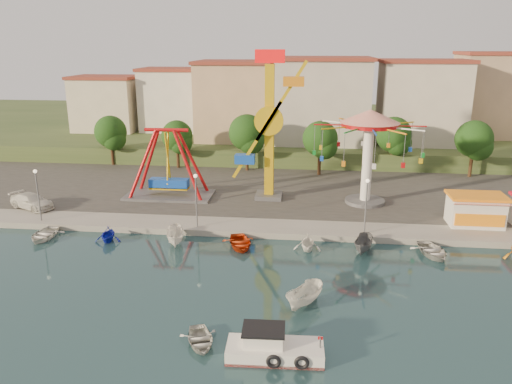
# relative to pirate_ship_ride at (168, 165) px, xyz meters

# --- Properties ---
(ground) EXTENTS (200.00, 200.00, 0.00)m
(ground) POSITION_rel_pirate_ship_ride_xyz_m (13.40, -22.46, -4.39)
(ground) COLOR #16353C
(ground) RESTS_ON ground
(quay_deck) EXTENTS (200.00, 100.00, 0.60)m
(quay_deck) POSITION_rel_pirate_ship_ride_xyz_m (13.40, 39.54, -4.09)
(quay_deck) COLOR #9E998E
(quay_deck) RESTS_ON ground
(asphalt_pad) EXTENTS (90.00, 28.00, 0.01)m
(asphalt_pad) POSITION_rel_pirate_ship_ride_xyz_m (13.40, 7.54, -3.79)
(asphalt_pad) COLOR #4C4944
(asphalt_pad) RESTS_ON quay_deck
(hill_terrace) EXTENTS (200.00, 60.00, 3.00)m
(hill_terrace) POSITION_rel_pirate_ship_ride_xyz_m (13.40, 44.54, -2.89)
(hill_terrace) COLOR #384C26
(hill_terrace) RESTS_ON ground
(pirate_ship_ride) EXTENTS (10.00, 5.00, 8.00)m
(pirate_ship_ride) POSITION_rel_pirate_ship_ride_xyz_m (0.00, 0.00, 0.00)
(pirate_ship_ride) COLOR #59595E
(pirate_ship_ride) RESTS_ON quay_deck
(kamikaze_tower) EXTENTS (5.69, 3.10, 16.50)m
(kamikaze_tower) POSITION_rel_pirate_ship_ride_xyz_m (11.82, 0.49, 4.14)
(kamikaze_tower) COLOR #59595E
(kamikaze_tower) RESTS_ON quay_deck
(wave_swinger) EXTENTS (11.60, 11.60, 10.40)m
(wave_swinger) POSITION_rel_pirate_ship_ride_xyz_m (22.36, -0.02, 3.80)
(wave_swinger) COLOR #59595E
(wave_swinger) RESTS_ON quay_deck
(booth_left) EXTENTS (5.40, 3.78, 3.08)m
(booth_left) POSITION_rel_pirate_ship_ride_xyz_m (32.33, -5.97, -2.23)
(booth_left) COLOR white
(booth_left) RESTS_ON quay_deck
(lamp_post_0) EXTENTS (0.14, 0.14, 5.00)m
(lamp_post_0) POSITION_rel_pirate_ship_ride_xyz_m (-10.60, -9.46, -1.29)
(lamp_post_0) COLOR #59595E
(lamp_post_0) RESTS_ON quay_deck
(lamp_post_1) EXTENTS (0.14, 0.14, 5.00)m
(lamp_post_1) POSITION_rel_pirate_ship_ride_xyz_m (5.40, -9.46, -1.29)
(lamp_post_1) COLOR #59595E
(lamp_post_1) RESTS_ON quay_deck
(lamp_post_2) EXTENTS (0.14, 0.14, 5.00)m
(lamp_post_2) POSITION_rel_pirate_ship_ride_xyz_m (21.40, -9.46, -1.29)
(lamp_post_2) COLOR #59595E
(lamp_post_2) RESTS_ON quay_deck
(tree_0) EXTENTS (4.60, 4.60, 7.19)m
(tree_0) POSITION_rel_pirate_ship_ride_xyz_m (-12.60, 14.52, 1.08)
(tree_0) COLOR #382314
(tree_0) RESTS_ON quay_deck
(tree_1) EXTENTS (4.35, 4.35, 6.80)m
(tree_1) POSITION_rel_pirate_ship_ride_xyz_m (-2.60, 13.78, 0.81)
(tree_1) COLOR #382314
(tree_1) RESTS_ON quay_deck
(tree_2) EXTENTS (5.02, 5.02, 7.85)m
(tree_2) POSITION_rel_pirate_ship_ride_xyz_m (7.40, 13.35, 1.52)
(tree_2) COLOR #382314
(tree_2) RESTS_ON quay_deck
(tree_3) EXTENTS (4.68, 4.68, 7.32)m
(tree_3) POSITION_rel_pirate_ship_ride_xyz_m (17.40, 11.90, 1.16)
(tree_3) COLOR #382314
(tree_3) RESTS_ON quay_deck
(tree_4) EXTENTS (4.86, 4.86, 7.60)m
(tree_4) POSITION_rel_pirate_ship_ride_xyz_m (27.40, 14.90, 1.35)
(tree_4) COLOR #382314
(tree_4) RESTS_ON quay_deck
(tree_5) EXTENTS (4.83, 4.83, 7.54)m
(tree_5) POSITION_rel_pirate_ship_ride_xyz_m (37.40, 13.08, 1.31)
(tree_5) COLOR #382314
(tree_5) RESTS_ON quay_deck
(building_0) EXTENTS (9.26, 9.53, 11.87)m
(building_0) POSITION_rel_pirate_ship_ride_xyz_m (-19.97, 23.61, 4.54)
(building_0) COLOR beige
(building_0) RESTS_ON hill_terrace
(building_1) EXTENTS (12.33, 9.01, 8.63)m
(building_1) POSITION_rel_pirate_ship_ride_xyz_m (-7.93, 28.93, 2.92)
(building_1) COLOR silver
(building_1) RESTS_ON hill_terrace
(building_2) EXTENTS (11.95, 9.28, 11.23)m
(building_2) POSITION_rel_pirate_ship_ride_xyz_m (5.22, 29.50, 4.22)
(building_2) COLOR tan
(building_2) RESTS_ON hill_terrace
(building_3) EXTENTS (12.59, 10.50, 9.20)m
(building_3) POSITION_rel_pirate_ship_ride_xyz_m (19.01, 26.34, 3.20)
(building_3) COLOR beige
(building_3) RESTS_ON hill_terrace
(building_4) EXTENTS (10.75, 9.23, 9.24)m
(building_4) POSITION_rel_pirate_ship_ride_xyz_m (32.47, 29.74, 3.22)
(building_4) COLOR beige
(building_4) RESTS_ON hill_terrace
(building_5) EXTENTS (12.77, 10.96, 11.21)m
(building_5) POSITION_rel_pirate_ship_ride_xyz_m (45.77, 27.87, 4.21)
(building_5) COLOR tan
(building_5) RESTS_ON hill_terrace
(cabin_motorboat) EXTENTS (5.75, 2.45, 2.00)m
(cabin_motorboat) POSITION_rel_pirate_ship_ride_xyz_m (14.27, -28.81, -3.86)
(cabin_motorboat) COLOR white
(cabin_motorboat) RESTS_ON ground
(rowboat_a) EXTENTS (3.28, 3.82, 0.67)m
(rowboat_a) POSITION_rel_pirate_ship_ride_xyz_m (9.77, -28.02, -4.06)
(rowboat_a) COLOR silver
(rowboat_a) RESTS_ON ground
(rowboat_b) EXTENTS (3.03, 3.53, 0.62)m
(rowboat_b) POSITION_rel_pirate_ship_ride_xyz_m (12.65, -28.27, -4.09)
(rowboat_b) COLOR silver
(rowboat_b) RESTS_ON ground
(skiff) EXTENTS (3.35, 4.18, 1.54)m
(skiff) POSITION_rel_pirate_ship_ride_xyz_m (16.05, -22.71, -3.62)
(skiff) COLOR white
(skiff) RESTS_ON ground
(van) EXTENTS (5.79, 4.19, 1.56)m
(van) POSITION_rel_pirate_ship_ride_xyz_m (-13.59, -5.85, -3.01)
(van) COLOR silver
(van) RESTS_ON quay_deck
(moored_boat_0) EXTENTS (2.90, 4.03, 0.83)m
(moored_boat_0) POSITION_rel_pirate_ship_ride_xyz_m (-8.66, -12.66, -3.98)
(moored_boat_0) COLOR silver
(moored_boat_0) RESTS_ON ground
(moored_boat_1) EXTENTS (2.68, 3.00, 1.44)m
(moored_boat_1) POSITION_rel_pirate_ship_ride_xyz_m (-2.33, -12.66, -3.67)
(moored_boat_1) COLOR #1320AE
(moored_boat_1) RESTS_ON ground
(moored_boat_2) EXTENTS (2.34, 4.16, 1.52)m
(moored_boat_2) POSITION_rel_pirate_ship_ride_xyz_m (4.10, -12.66, -3.64)
(moored_boat_2) COLOR silver
(moored_boat_2) RESTS_ON ground
(moored_boat_3) EXTENTS (3.97, 4.76, 0.85)m
(moored_boat_3) POSITION_rel_pirate_ship_ride_xyz_m (10.06, -12.66, -3.97)
(moored_boat_3) COLOR red
(moored_boat_3) RESTS_ON ground
(moored_boat_4) EXTENTS (2.56, 2.93, 1.50)m
(moored_boat_4) POSITION_rel_pirate_ship_ride_xyz_m (16.14, -12.66, -3.64)
(moored_boat_4) COLOR white
(moored_boat_4) RESTS_ON ground
(moored_boat_5) EXTENTS (2.35, 4.00, 1.45)m
(moored_boat_5) POSITION_rel_pirate_ship_ride_xyz_m (21.06, -12.66, -3.67)
(moored_boat_5) COLOR #595A5F
(moored_boat_5) RESTS_ON ground
(moored_boat_6) EXTENTS (3.85, 4.71, 0.85)m
(moored_boat_6) POSITION_rel_pirate_ship_ride_xyz_m (26.98, -12.66, -3.97)
(moored_boat_6) COLOR beige
(moored_boat_6) RESTS_ON ground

